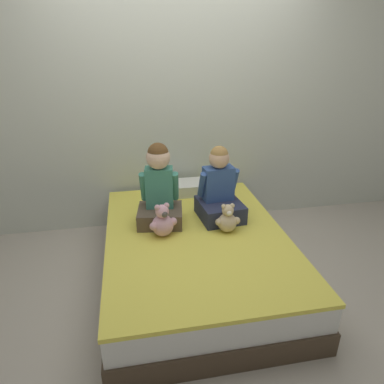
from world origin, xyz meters
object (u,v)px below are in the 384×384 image
object	(u,v)px
teddy_bear_held_by_left_child	(163,222)
pillow_at_headboard	(181,188)
child_on_right	(219,191)
teddy_bear_held_by_right_child	(227,220)
child_on_left	(159,189)
bed	(196,255)

from	to	relation	value
teddy_bear_held_by_left_child	pillow_at_headboard	size ratio (longest dim) A/B	0.58
child_on_right	teddy_bear_held_by_left_child	bearing A→B (deg)	-162.15
pillow_at_headboard	teddy_bear_held_by_right_child	bearing A→B (deg)	-72.50
child_on_left	teddy_bear_held_by_left_child	bearing A→B (deg)	-82.70
child_on_left	bed	bearing A→B (deg)	-36.39
pillow_at_headboard	child_on_right	bearing A→B (deg)	-65.23
child_on_right	teddy_bear_held_by_right_child	xyz separation A→B (m)	(0.00, -0.26, -0.13)
bed	child_on_right	world-z (taller)	child_on_right
child_on_right	teddy_bear_held_by_right_child	bearing A→B (deg)	-95.51
teddy_bear_held_by_left_child	teddy_bear_held_by_right_child	size ratio (longest dim) A/B	1.12
child_on_left	pillow_at_headboard	xyz separation A→B (m)	(0.25, 0.53, -0.23)
child_on_right	bed	bearing A→B (deg)	-140.85
child_on_right	pillow_at_headboard	xyz separation A→B (m)	(-0.25, 0.53, -0.18)
bed	teddy_bear_held_by_right_child	size ratio (longest dim) A/B	7.90
teddy_bear_held_by_right_child	pillow_at_headboard	size ratio (longest dim) A/B	0.51
child_on_left	teddy_bear_held_by_right_child	size ratio (longest dim) A/B	2.80
teddy_bear_held_by_left_child	teddy_bear_held_by_right_child	distance (m)	0.50
child_on_left	teddy_bear_held_by_right_child	distance (m)	0.59
child_on_right	pillow_at_headboard	bearing A→B (deg)	108.60
teddy_bear_held_by_right_child	child_on_left	bearing A→B (deg)	153.51
teddy_bear_held_by_left_child	pillow_at_headboard	xyz separation A→B (m)	(0.26, 0.75, -0.06)
teddy_bear_held_by_left_child	child_on_right	bearing A→B (deg)	6.59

